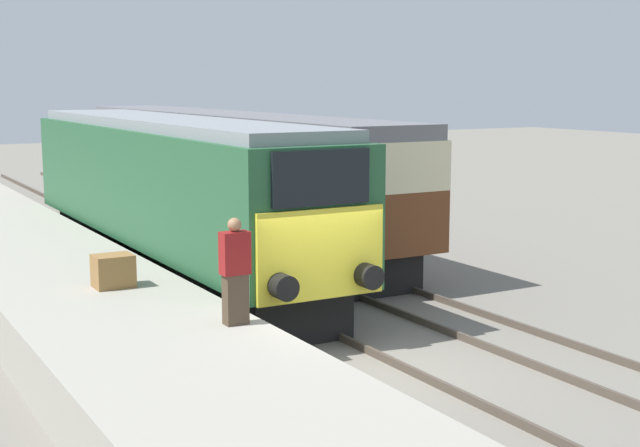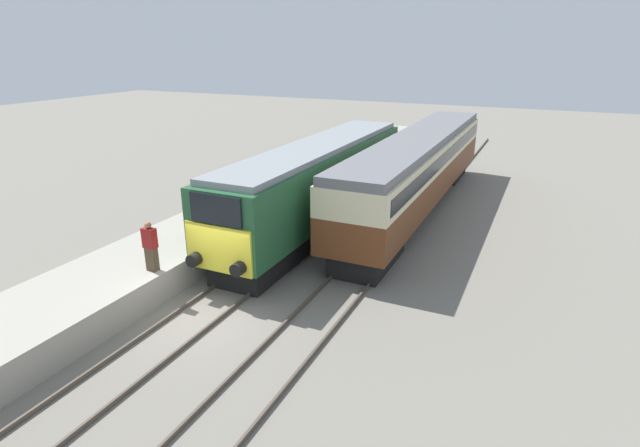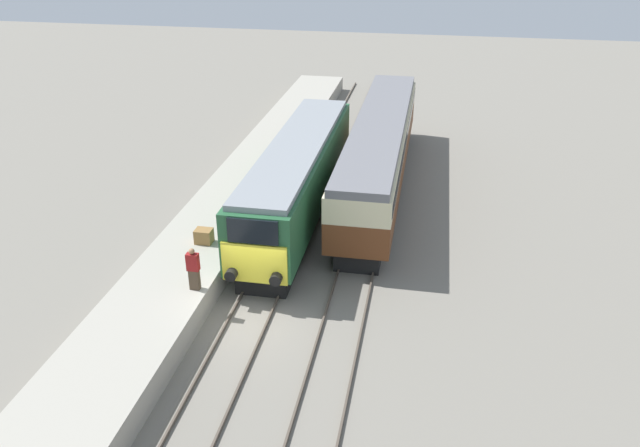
{
  "view_description": "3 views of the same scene",
  "coord_description": "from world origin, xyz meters",
  "px_view_note": "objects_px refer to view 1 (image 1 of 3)",
  "views": [
    {
      "loc": [
        -7.51,
        -12.1,
        4.73
      ],
      "look_at": [
        0.0,
        1.08,
        2.33
      ],
      "focal_mm": 50.0,
      "sensor_mm": 36.0,
      "label": 1
    },
    {
      "loc": [
        9.13,
        -10.93,
        7.98
      ],
      "look_at": [
        1.7,
        5.08,
        1.6
      ],
      "focal_mm": 28.0,
      "sensor_mm": 36.0,
      "label": 2
    },
    {
      "loc": [
        5.96,
        -17.91,
        13.4
      ],
      "look_at": [
        1.7,
        5.08,
        1.6
      ],
      "focal_mm": 35.0,
      "sensor_mm": 36.0,
      "label": 3
    }
  ],
  "objects_px": {
    "locomotive": "(169,187)",
    "passenger_carriage": "(224,162)",
    "luggage_crate": "(113,271)",
    "person_on_platform": "(235,272)"
  },
  "relations": [
    {
      "from": "locomotive",
      "to": "passenger_carriage",
      "type": "distance_m",
      "value": 5.6
    },
    {
      "from": "passenger_carriage",
      "to": "person_on_platform",
      "type": "xyz_separation_m",
      "value": [
        -5.42,
        -12.82,
        -0.48
      ]
    },
    {
      "from": "locomotive",
      "to": "passenger_carriage",
      "type": "height_order",
      "value": "locomotive"
    },
    {
      "from": "passenger_carriage",
      "to": "locomotive",
      "type": "bearing_deg",
      "value": -127.4
    },
    {
      "from": "person_on_platform",
      "to": "luggage_crate",
      "type": "bearing_deg",
      "value": 104.67
    },
    {
      "from": "passenger_carriage",
      "to": "luggage_crate",
      "type": "xyz_separation_m",
      "value": [
        -6.31,
        -9.4,
        -1.01
      ]
    },
    {
      "from": "passenger_carriage",
      "to": "luggage_crate",
      "type": "bearing_deg",
      "value": -123.9
    },
    {
      "from": "person_on_platform",
      "to": "passenger_carriage",
      "type": "bearing_deg",
      "value": 67.09
    },
    {
      "from": "passenger_carriage",
      "to": "person_on_platform",
      "type": "distance_m",
      "value": 13.93
    },
    {
      "from": "passenger_carriage",
      "to": "luggage_crate",
      "type": "relative_size",
      "value": 26.98
    }
  ]
}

